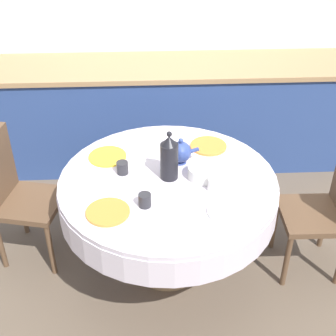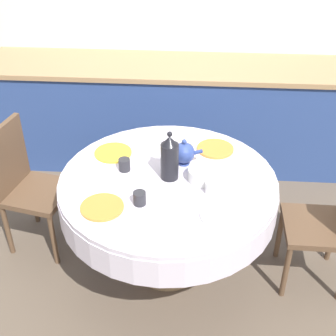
% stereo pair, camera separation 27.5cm
% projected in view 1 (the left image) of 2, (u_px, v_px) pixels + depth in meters
% --- Properties ---
extents(ground_plane, '(12.00, 12.00, 0.00)m').
position_uv_depth(ground_plane, '(168.00, 267.00, 3.22)').
color(ground_plane, brown).
extents(wall_back, '(7.00, 0.05, 2.60)m').
position_uv_depth(wall_back, '(158.00, 5.00, 3.90)').
color(wall_back, silver).
rests_on(wall_back, ground_plane).
extents(kitchen_counter, '(3.24, 0.64, 0.92)m').
position_uv_depth(kitchen_counter, '(160.00, 114.00, 4.09)').
color(kitchen_counter, '#2D4784').
rests_on(kitchen_counter, ground_plane).
extents(dining_table, '(1.32, 1.32, 0.74)m').
position_uv_depth(dining_table, '(168.00, 195.00, 2.87)').
color(dining_table, tan).
rests_on(dining_table, ground_plane).
extents(chair_left, '(0.41, 0.41, 0.93)m').
position_uv_depth(chair_left, '(327.00, 205.00, 2.95)').
color(chair_left, brown).
rests_on(chair_left, ground_plane).
extents(chair_right, '(0.48, 0.48, 0.93)m').
position_uv_depth(chair_right, '(17.00, 192.00, 3.07)').
color(chair_right, brown).
rests_on(chair_right, ground_plane).
extents(plate_near_left, '(0.24, 0.24, 0.01)m').
position_uv_depth(plate_near_left, '(108.00, 212.00, 2.53)').
color(plate_near_left, orange).
rests_on(plate_near_left, dining_table).
extents(cup_near_left, '(0.07, 0.07, 0.08)m').
position_uv_depth(cup_near_left, '(145.00, 200.00, 2.57)').
color(cup_near_left, '#28282D').
rests_on(cup_near_left, dining_table).
extents(plate_near_right, '(0.24, 0.24, 0.01)m').
position_uv_depth(plate_near_right, '(229.00, 211.00, 2.54)').
color(plate_near_right, white).
rests_on(plate_near_right, dining_table).
extents(cup_near_right, '(0.07, 0.07, 0.08)m').
position_uv_depth(cup_near_right, '(214.00, 184.00, 2.69)').
color(cup_near_right, white).
rests_on(cup_near_right, dining_table).
extents(plate_far_left, '(0.24, 0.24, 0.01)m').
position_uv_depth(plate_far_left, '(108.00, 156.00, 2.99)').
color(plate_far_left, yellow).
rests_on(plate_far_left, dining_table).
extents(cup_far_left, '(0.07, 0.07, 0.08)m').
position_uv_depth(cup_far_left, '(122.00, 168.00, 2.83)').
color(cup_far_left, '#28282D').
rests_on(cup_far_left, dining_table).
extents(plate_far_right, '(0.24, 0.24, 0.01)m').
position_uv_depth(plate_far_right, '(208.00, 146.00, 3.10)').
color(plate_far_right, orange).
rests_on(plate_far_right, dining_table).
extents(cup_far_right, '(0.07, 0.07, 0.08)m').
position_uv_depth(cup_far_right, '(182.00, 150.00, 3.00)').
color(cup_far_right, '#DBB766').
rests_on(cup_far_right, dining_table).
extents(coffee_carafe, '(0.11, 0.11, 0.32)m').
position_uv_depth(coffee_carafe, '(169.00, 158.00, 2.73)').
color(coffee_carafe, black).
rests_on(coffee_carafe, dining_table).
extents(teapot, '(0.18, 0.13, 0.18)m').
position_uv_depth(teapot, '(181.00, 152.00, 2.90)').
color(teapot, '#33478E').
rests_on(teapot, dining_table).
extents(fruit_bowl, '(0.18, 0.18, 0.08)m').
position_uv_depth(fruit_bowl, '(203.00, 172.00, 2.79)').
color(fruit_bowl, silver).
rests_on(fruit_bowl, dining_table).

